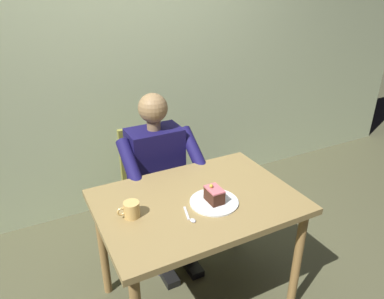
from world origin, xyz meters
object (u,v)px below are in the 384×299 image
cake_slice (214,195)px  dessert_spoon (190,217)px  dining_table (197,213)px  seated_person (161,178)px  chair (152,182)px  coffee_cup (131,209)px

cake_slice → dessert_spoon: (0.17, 0.06, -0.05)m
dining_table → seated_person: (0.00, -0.53, -0.05)m
dessert_spoon → chair: bearing=-97.7°
chair → coffee_cup: 0.84m
seated_person → coffee_cup: seated_person is taller
chair → cake_slice: size_ratio=8.25×
dessert_spoon → seated_person: bearing=-99.7°
dessert_spoon → dining_table: bearing=-130.7°
chair → cake_slice: (-0.06, 0.78, 0.31)m
cake_slice → dessert_spoon: 0.19m
seated_person → cake_slice: (-0.06, 0.60, 0.19)m
dining_table → seated_person: seated_person is taller
dining_table → coffee_cup: size_ratio=9.25×
dining_table → chair: size_ratio=1.22×
dining_table → chair: 0.73m
chair → dining_table: bearing=90.0°
dining_table → chair: bearing=-90.0°
seated_person → cake_slice: seated_person is taller
coffee_cup → dessert_spoon: (-0.25, 0.14, -0.04)m
dining_table → cake_slice: (-0.06, 0.07, 0.14)m
dining_table → coffee_cup: 0.39m
dining_table → chair: chair is taller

